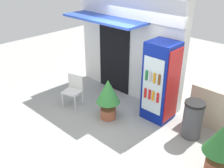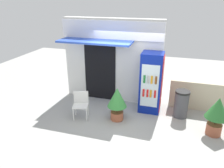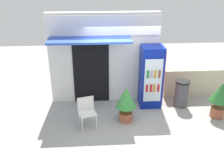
{
  "view_description": "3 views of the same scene",
  "coord_description": "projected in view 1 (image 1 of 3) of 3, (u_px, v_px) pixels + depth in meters",
  "views": [
    {
      "loc": [
        3.71,
        -3.96,
        3.65
      ],
      "look_at": [
        -0.19,
        0.15,
        0.84
      ],
      "focal_mm": 41.16,
      "sensor_mm": 36.0,
      "label": 1
    },
    {
      "loc": [
        1.43,
        -5.7,
        3.56
      ],
      "look_at": [
        -0.39,
        0.34,
        0.99
      ],
      "focal_mm": 34.83,
      "sensor_mm": 36.0,
      "label": 2
    },
    {
      "loc": [
        -0.92,
        -6.4,
        4.09
      ],
      "look_at": [
        -0.48,
        0.34,
        0.99
      ],
      "focal_mm": 40.89,
      "sensor_mm": 36.0,
      "label": 3
    }
  ],
  "objects": [
    {
      "name": "potted_plant_near_shop",
      "position": [
        108.0,
        95.0,
        6.22
      ],
      "size": [
        0.59,
        0.59,
        1.05
      ],
      "color": "#AD5B3D",
      "rests_on": "ground"
    },
    {
      "name": "drink_cooler",
      "position": [
        160.0,
        82.0,
        6.1
      ],
      "size": [
        0.69,
        0.69,
        1.97
      ],
      "color": "navy",
      "rests_on": "ground"
    },
    {
      "name": "potted_plant_curbside",
      "position": [
        221.0,
        145.0,
        4.51
      ],
      "size": [
        0.61,
        0.61,
        1.11
      ],
      "color": "#995138",
      "rests_on": "ground"
    },
    {
      "name": "storefront_building",
      "position": [
        127.0,
        43.0,
        7.1
      ],
      "size": [
        3.45,
        1.11,
        2.89
      ],
      "color": "silver",
      "rests_on": "ground"
    },
    {
      "name": "ground",
      "position": [
        113.0,
        118.0,
        6.48
      ],
      "size": [
        16.0,
        16.0,
        0.0
      ],
      "primitive_type": "plane",
      "color": "#A3A39E"
    },
    {
      "name": "plastic_chair",
      "position": [
        74.0,
        88.0,
        6.86
      ],
      "size": [
        0.55,
        0.51,
        0.84
      ],
      "color": "silver",
      "rests_on": "ground"
    },
    {
      "name": "trash_bin",
      "position": [
        193.0,
        119.0,
        5.65
      ],
      "size": [
        0.45,
        0.45,
        0.87
      ],
      "color": "#47474C",
      "rests_on": "ground"
    }
  ]
}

